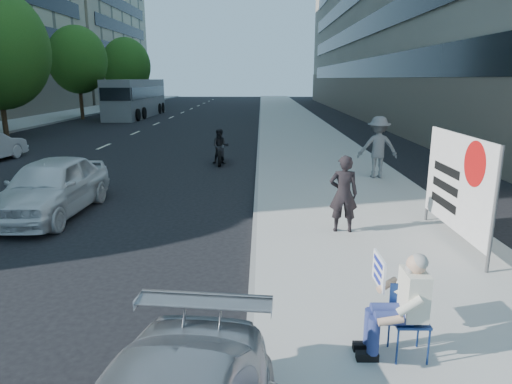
{
  "coord_description": "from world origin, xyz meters",
  "views": [
    {
      "loc": [
        1.6,
        -9.14,
        3.4
      ],
      "look_at": [
        1.47,
        1.18,
        0.82
      ],
      "focal_mm": 32.0,
      "sensor_mm": 36.0,
      "label": 1
    }
  ],
  "objects_px": {
    "seated_protester": "(401,299)",
    "jogger": "(378,147)",
    "motorcycle": "(221,148)",
    "protest_banner": "(457,182)",
    "white_sedan_near": "(51,187)",
    "pedestrian_woman": "(343,194)",
    "bus": "(136,98)"
  },
  "relations": [
    {
      "from": "jogger",
      "to": "protest_banner",
      "type": "height_order",
      "value": "protest_banner"
    },
    {
      "from": "jogger",
      "to": "pedestrian_woman",
      "type": "bearing_deg",
      "value": 72.34
    },
    {
      "from": "jogger",
      "to": "pedestrian_woman",
      "type": "distance_m",
      "value": 6.01
    },
    {
      "from": "pedestrian_woman",
      "to": "bus",
      "type": "bearing_deg",
      "value": -63.46
    },
    {
      "from": "bus",
      "to": "jogger",
      "type": "bearing_deg",
      "value": -59.86
    },
    {
      "from": "seated_protester",
      "to": "white_sedan_near",
      "type": "height_order",
      "value": "white_sedan_near"
    },
    {
      "from": "seated_protester",
      "to": "motorcycle",
      "type": "xyz_separation_m",
      "value": [
        -3.32,
        13.5,
        -0.24
      ]
    },
    {
      "from": "protest_banner",
      "to": "pedestrian_woman",
      "type": "bearing_deg",
      "value": 162.06
    },
    {
      "from": "seated_protester",
      "to": "jogger",
      "type": "height_order",
      "value": "jogger"
    },
    {
      "from": "seated_protester",
      "to": "protest_banner",
      "type": "xyz_separation_m",
      "value": [
        2.22,
        3.91,
        0.53
      ]
    },
    {
      "from": "motorcycle",
      "to": "pedestrian_woman",
      "type": "bearing_deg",
      "value": -73.79
    },
    {
      "from": "jogger",
      "to": "bus",
      "type": "xyz_separation_m",
      "value": [
        -15.26,
        26.89,
        0.47
      ]
    },
    {
      "from": "jogger",
      "to": "protest_banner",
      "type": "relative_size",
      "value": 0.67
    },
    {
      "from": "bus",
      "to": "motorcycle",
      "type": "bearing_deg",
      "value": -67.05
    },
    {
      "from": "pedestrian_woman",
      "to": "jogger",
      "type": "bearing_deg",
      "value": -106.05
    },
    {
      "from": "protest_banner",
      "to": "seated_protester",
      "type": "bearing_deg",
      "value": -119.55
    },
    {
      "from": "protest_banner",
      "to": "white_sedan_near",
      "type": "height_order",
      "value": "protest_banner"
    },
    {
      "from": "motorcycle",
      "to": "bus",
      "type": "distance_m",
      "value": 25.54
    },
    {
      "from": "seated_protester",
      "to": "jogger",
      "type": "relative_size",
      "value": 0.64
    },
    {
      "from": "protest_banner",
      "to": "white_sedan_near",
      "type": "distance_m",
      "value": 9.51
    },
    {
      "from": "pedestrian_woman",
      "to": "motorcycle",
      "type": "relative_size",
      "value": 0.82
    },
    {
      "from": "pedestrian_woman",
      "to": "bus",
      "type": "relative_size",
      "value": 0.14
    },
    {
      "from": "seated_protester",
      "to": "motorcycle",
      "type": "distance_m",
      "value": 13.91
    },
    {
      "from": "protest_banner",
      "to": "jogger",
      "type": "bearing_deg",
      "value": 89.91
    },
    {
      "from": "pedestrian_woman",
      "to": "white_sedan_near",
      "type": "xyz_separation_m",
      "value": [
        -7.09,
        1.64,
        -0.25
      ]
    },
    {
      "from": "seated_protester",
      "to": "white_sedan_near",
      "type": "xyz_separation_m",
      "value": [
        -6.98,
        6.23,
        -0.14
      ]
    },
    {
      "from": "seated_protester",
      "to": "protest_banner",
      "type": "height_order",
      "value": "protest_banner"
    },
    {
      "from": "jogger",
      "to": "pedestrian_woman",
      "type": "relative_size",
      "value": 1.21
    },
    {
      "from": "pedestrian_woman",
      "to": "protest_banner",
      "type": "relative_size",
      "value": 0.55
    },
    {
      "from": "seated_protester",
      "to": "pedestrian_woman",
      "type": "bearing_deg",
      "value": 88.56
    },
    {
      "from": "protest_banner",
      "to": "motorcycle",
      "type": "bearing_deg",
      "value": 119.98
    },
    {
      "from": "white_sedan_near",
      "to": "bus",
      "type": "distance_m",
      "value": 31.47
    }
  ]
}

